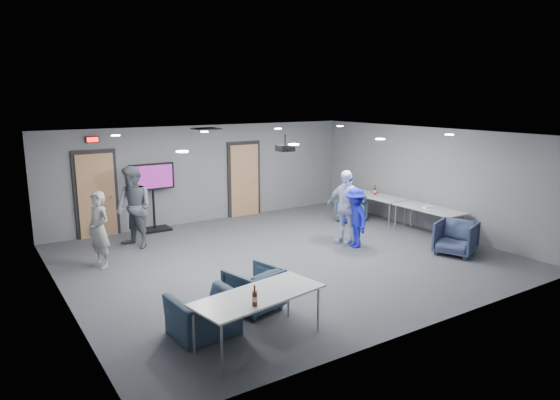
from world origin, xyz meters
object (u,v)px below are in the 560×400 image
table_right_a (376,197)px  person_c (345,207)px  chair_front_b (205,315)px  table_front_left (259,297)px  chair_right_a (351,211)px  chair_right_c (456,238)px  tv_stand (153,193)px  person_b (134,207)px  bottle_right (375,191)px  projector (285,148)px  chair_front_a (254,289)px  bottle_front (255,298)px  table_right_b (429,210)px  person_d (355,218)px  person_a (99,230)px

table_right_a → person_c: bearing=118.7°
chair_front_b → table_front_left: 0.90m
chair_right_a → chair_right_c: bearing=-15.5°
chair_right_c → tv_stand: bearing=-159.7°
person_b → bottle_right: bearing=58.2°
person_c → table_right_a: 2.43m
person_b → bottle_right: (6.56, -1.07, -0.12)m
chair_front_b → bottle_right: 8.04m
chair_right_a → projector: bearing=-79.9°
chair_front_a → tv_stand: 5.79m
person_c → projector: bearing=-103.1°
person_b → chair_front_a: (0.58, -4.53, -0.60)m
person_b → bottle_front: 5.85m
chair_right_a → chair_front_b: (-6.33, -4.05, -0.00)m
chair_front_b → chair_right_c: bearing=-179.6°
chair_front_b → table_right_b: 7.23m
person_d → projector: bearing=-86.9°
chair_front_a → bottle_right: 6.93m
person_a → table_right_a: bearing=66.5°
person_c → person_d: bearing=-23.1°
person_d → chair_right_a: bearing=154.5°
table_right_a → person_a: bearing=88.3°
person_a → chair_front_a: bearing=2.4°
chair_front_b → projector: (3.06, 2.48, 2.09)m
table_right_a → table_right_b: size_ratio=0.99×
table_right_a → tv_stand: size_ratio=1.02×
person_b → bottle_front: (-0.16, -5.84, -0.12)m
person_a → table_right_b: size_ratio=0.87×
person_a → tv_stand: tv_stand is taller
person_c → person_b: bearing=-134.3°
chair_front_b → person_c: bearing=-156.2°
person_a → tv_stand: 2.91m
chair_right_c → chair_front_a: 5.28m
person_d → table_front_left: bearing=-43.5°
bottle_front → projector: bearing=51.1°
table_front_left → tv_stand: size_ratio=1.15×
table_right_b → table_front_left: 6.86m
chair_right_c → table_right_a: chair_right_c is taller
person_c → table_right_a: size_ratio=0.97×
person_a → person_d: 5.65m
person_d → bottle_front: 5.44m
table_right_b → chair_right_a: bearing=16.4°
chair_right_a → bottle_front: bearing=-66.0°
bottle_right → projector: size_ratio=0.80×
chair_front_a → bottle_right: bottle_right is taller
bottle_front → bottle_right: (6.72, 4.77, -0.00)m
table_right_b → bottle_right: 2.02m
table_right_a → bottle_right: (0.06, 0.12, 0.15)m
person_b → projector: projector is taller
person_d → chair_right_a: person_d is taller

